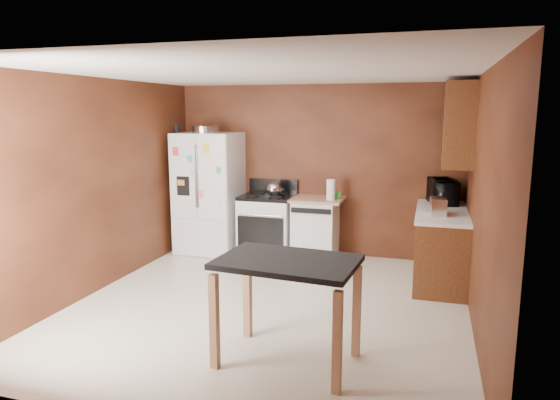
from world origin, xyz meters
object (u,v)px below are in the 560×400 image
at_px(roasting_pan, 206,129).
at_px(green_canister, 338,195).
at_px(pen_cup, 176,129).
at_px(kettle, 273,189).
at_px(paper_towel, 331,190).
at_px(refrigerator, 209,193).
at_px(toaster, 438,206).
at_px(dishwasher, 315,228).
at_px(island, 287,276).
at_px(microwave, 443,192).
at_px(gas_range, 268,224).

height_order(roasting_pan, green_canister, roasting_pan).
bearing_deg(pen_cup, kettle, 5.31).
relative_size(kettle, paper_towel, 0.71).
bearing_deg(green_canister, refrigerator, -176.33).
height_order(kettle, green_canister, kettle).
relative_size(toaster, refrigerator, 0.16).
xyz_separation_m(refrigerator, dishwasher, (1.63, 0.09, -0.45)).
distance_m(green_canister, island, 3.11).
height_order(pen_cup, green_canister, pen_cup).
bearing_deg(microwave, pen_cup, 77.85).
bearing_deg(refrigerator, island, -55.01).
xyz_separation_m(dishwasher, island, (0.45, -3.06, 0.31)).
xyz_separation_m(pen_cup, paper_towel, (2.30, 0.13, -0.83)).
xyz_separation_m(roasting_pan, island, (2.10, -2.94, -1.09)).
relative_size(toaster, dishwasher, 0.31).
xyz_separation_m(gas_range, island, (1.17, -3.04, 0.30)).
xyz_separation_m(green_canister, gas_range, (-1.04, -0.06, -0.48)).
bearing_deg(island, gas_range, 111.13).
relative_size(pen_cup, island, 0.10).
distance_m(refrigerator, dishwasher, 1.69).
xyz_separation_m(pen_cup, kettle, (1.46, 0.14, -0.86)).
bearing_deg(gas_range, refrigerator, -176.19).
xyz_separation_m(toaster, microwave, (0.06, 0.80, 0.05)).
bearing_deg(paper_towel, refrigerator, 179.91).
relative_size(toaster, gas_range, 0.25).
bearing_deg(pen_cup, toaster, -8.71).
distance_m(roasting_pan, refrigerator, 0.95).
bearing_deg(pen_cup, microwave, 3.44).
height_order(roasting_pan, refrigerator, roasting_pan).
xyz_separation_m(kettle, gas_range, (-0.11, 0.06, -0.54)).
xyz_separation_m(pen_cup, gas_range, (1.35, 0.19, -1.40)).
distance_m(kettle, refrigerator, 1.02).
bearing_deg(pen_cup, dishwasher, 5.95).
xyz_separation_m(kettle, dishwasher, (0.61, 0.08, -0.55)).
bearing_deg(green_canister, kettle, -172.64).
relative_size(paper_towel, dishwasher, 0.32).
bearing_deg(roasting_pan, toaster, -11.40).
xyz_separation_m(toaster, island, (-1.20, -2.28, -0.24)).
bearing_deg(dishwasher, green_canister, 7.16).
bearing_deg(refrigerator, kettle, 0.29).
bearing_deg(roasting_pan, pen_cup, -167.31).
bearing_deg(island, pen_cup, 131.52).
distance_m(kettle, microwave, 2.33).
bearing_deg(kettle, gas_range, 153.09).
height_order(roasting_pan, paper_towel, roasting_pan).
bearing_deg(island, refrigerator, 124.99).
relative_size(refrigerator, gas_range, 1.64).
relative_size(kettle, gas_range, 0.18).
height_order(pen_cup, refrigerator, pen_cup).
distance_m(paper_towel, microwave, 1.49).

